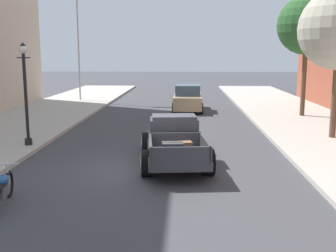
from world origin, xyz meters
TOP-DOWN VIEW (x-y plane):
  - ground_plane at (0.00, 0.00)m, footprint 140.00×140.00m
  - hotrod_truck_gunmetal at (0.60, 0.87)m, footprint 2.50×5.05m
  - motorcycle_parked at (-3.35, -3.47)m, footprint 0.63×2.10m
  - car_background_tan at (1.10, 13.49)m, footprint 1.91×4.32m
  - street_lamp_near at (-5.02, 2.59)m, footprint 0.50×0.32m
  - flagpole at (-6.74, 17.99)m, footprint 1.74×0.16m
  - street_tree_second at (7.53, 10.73)m, footprint 3.22×3.22m

SIDE VIEW (x-z plane):
  - ground_plane at x=0.00m, z-range 0.00..0.00m
  - motorcycle_parked at x=-3.35m, z-range -0.02..0.91m
  - hotrod_truck_gunmetal at x=0.60m, z-range -0.04..1.54m
  - car_background_tan at x=1.10m, z-range -0.06..1.59m
  - street_lamp_near at x=-5.02m, z-range 0.46..4.31m
  - street_tree_second at x=7.53m, z-range 1.81..8.38m
  - flagpole at x=-6.74m, z-range 1.19..10.35m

